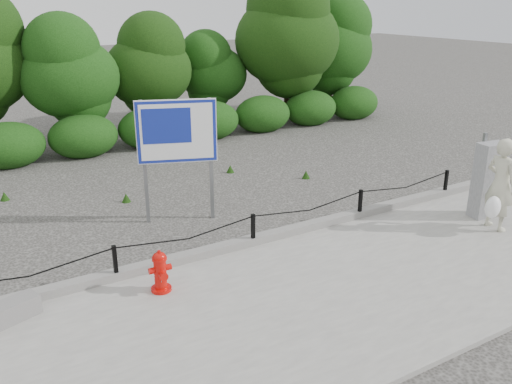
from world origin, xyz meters
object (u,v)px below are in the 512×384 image
object	(u,v)px
fire_hydrant	(160,272)
pedestrian	(500,186)
utility_cabinet	(488,180)
concrete_block	(7,313)
advertising_sign	(177,137)

from	to	relation	value
fire_hydrant	pedestrian	distance (m)	6.49
pedestrian	utility_cabinet	size ratio (longest dim) A/B	1.06
concrete_block	utility_cabinet	xyz separation A→B (m)	(8.87, -0.85, 0.63)
fire_hydrant	utility_cabinet	size ratio (longest dim) A/B	0.40
fire_hydrant	advertising_sign	size ratio (longest dim) A/B	0.27
fire_hydrant	concrete_block	bearing A→B (deg)	174.89
pedestrian	utility_cabinet	bearing A→B (deg)	-31.14
fire_hydrant	utility_cabinet	xyz separation A→B (m)	(6.74, -0.55, 0.45)
pedestrian	advertising_sign	world-z (taller)	advertising_sign
fire_hydrant	concrete_block	world-z (taller)	fire_hydrant
fire_hydrant	concrete_block	size ratio (longest dim) A/B	0.76
fire_hydrant	advertising_sign	bearing A→B (deg)	63.63
fire_hydrant	concrete_block	xyz separation A→B (m)	(-2.13, 0.29, -0.18)
concrete_block	advertising_sign	distance (m)	4.48
fire_hydrant	utility_cabinet	bearing A→B (deg)	-1.96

